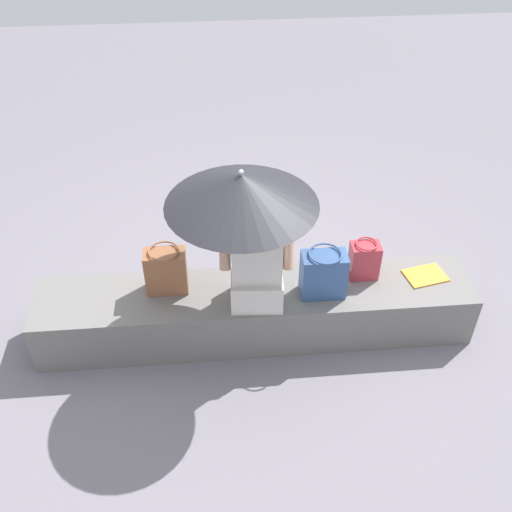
% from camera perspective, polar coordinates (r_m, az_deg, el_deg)
% --- Properties ---
extents(ground_plane, '(14.00, 14.00, 0.00)m').
position_cam_1_polar(ground_plane, '(4.33, -0.05, -7.27)').
color(ground_plane, slate).
extents(stone_bench, '(3.04, 0.53, 0.40)m').
position_cam_1_polar(stone_bench, '(4.19, -0.05, -5.38)').
color(stone_bench, slate).
rests_on(stone_bench, ground).
extents(person_seated, '(0.48, 0.30, 0.90)m').
position_cam_1_polar(person_seated, '(3.71, 0.06, -0.05)').
color(person_seated, beige).
rests_on(person_seated, stone_bench).
extents(parasol, '(0.91, 0.91, 1.05)m').
position_cam_1_polar(parasol, '(3.36, -1.42, 6.46)').
color(parasol, '#B7B7BC').
rests_on(parasol, stone_bench).
extents(handbag_black, '(0.20, 0.15, 0.29)m').
position_cam_1_polar(handbag_black, '(4.14, 10.50, -0.38)').
color(handbag_black, '#B2333D').
rests_on(handbag_black, stone_bench).
extents(tote_bag_canvas, '(0.28, 0.21, 0.34)m').
position_cam_1_polar(tote_bag_canvas, '(3.99, -8.76, -1.41)').
color(tote_bag_canvas, brown).
rests_on(tote_bag_canvas, stone_bench).
extents(shoulder_bag_spare, '(0.30, 0.22, 0.35)m').
position_cam_1_polar(shoulder_bag_spare, '(3.94, 6.58, -1.75)').
color(shoulder_bag_spare, '#335184').
rests_on(shoulder_bag_spare, stone_bench).
extents(magazine, '(0.32, 0.25, 0.01)m').
position_cam_1_polar(magazine, '(4.32, 16.17, -1.84)').
color(magazine, gold).
rests_on(magazine, stone_bench).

